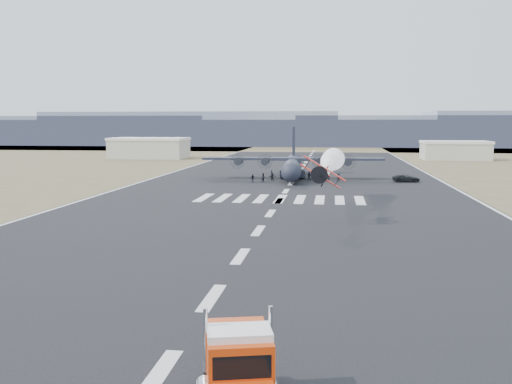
% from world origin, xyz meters
% --- Properties ---
extents(ground, '(500.00, 500.00, 0.00)m').
position_xyz_m(ground, '(0.00, 0.00, 0.00)').
color(ground, black).
rests_on(ground, ground).
extents(scrub_far, '(500.00, 80.00, 0.00)m').
position_xyz_m(scrub_far, '(0.00, 230.00, 0.00)').
color(scrub_far, brown).
rests_on(scrub_far, ground).
extents(runway_markings, '(60.00, 260.00, 0.01)m').
position_xyz_m(runway_markings, '(0.00, 60.00, 0.01)').
color(runway_markings, silver).
rests_on(runway_markings, ground).
extents(ridge_seg_b, '(150.00, 50.00, 15.00)m').
position_xyz_m(ridge_seg_b, '(-130.00, 260.00, 7.50)').
color(ridge_seg_b, slate).
rests_on(ridge_seg_b, ground).
extents(ridge_seg_c, '(150.00, 50.00, 17.00)m').
position_xyz_m(ridge_seg_c, '(-65.00, 260.00, 8.50)').
color(ridge_seg_c, slate).
rests_on(ridge_seg_c, ground).
extents(ridge_seg_d, '(150.00, 50.00, 13.00)m').
position_xyz_m(ridge_seg_d, '(0.00, 260.00, 6.50)').
color(ridge_seg_d, slate).
rests_on(ridge_seg_d, ground).
extents(ridge_seg_e, '(150.00, 50.00, 15.00)m').
position_xyz_m(ridge_seg_e, '(65.00, 260.00, 7.50)').
color(ridge_seg_e, slate).
rests_on(ridge_seg_e, ground).
extents(hangar_left, '(24.50, 14.50, 6.70)m').
position_xyz_m(hangar_left, '(-52.00, 145.00, 3.41)').
color(hangar_left, '#A5A293').
rests_on(hangar_left, ground).
extents(hangar_right, '(20.50, 12.50, 5.90)m').
position_xyz_m(hangar_right, '(46.00, 150.00, 3.01)').
color(hangar_right, '#A5A293').
rests_on(hangar_right, ground).
extents(semi_truck, '(4.25, 8.23, 3.62)m').
position_xyz_m(semi_truck, '(4.33, -14.96, 1.78)').
color(semi_truck, black).
rests_on(semi_truck, ground).
extents(aerobatic_biplane, '(4.91, 5.00, 3.89)m').
position_xyz_m(aerobatic_biplane, '(6.65, 29.61, 5.81)').
color(aerobatic_biplane, red).
extents(smoke_trail, '(3.50, 23.57, 3.50)m').
position_xyz_m(smoke_trail, '(7.80, 49.21, 5.97)').
color(smoke_trail, white).
extents(transport_aircraft, '(37.40, 30.79, 10.80)m').
position_xyz_m(transport_aircraft, '(-0.48, 83.47, 2.78)').
color(transport_aircraft, black).
rests_on(transport_aircraft, ground).
extents(support_vehicle, '(5.42, 2.84, 1.46)m').
position_xyz_m(support_vehicle, '(22.29, 78.42, 0.73)').
color(support_vehicle, black).
rests_on(support_vehicle, ground).
extents(crew_a, '(0.71, 0.74, 1.57)m').
position_xyz_m(crew_a, '(1.04, 79.41, 0.79)').
color(crew_a, black).
rests_on(crew_a, ground).
extents(crew_b, '(1.05, 0.97, 1.84)m').
position_xyz_m(crew_b, '(-5.52, 73.90, 0.92)').
color(crew_b, black).
rests_on(crew_b, ground).
extents(crew_c, '(1.16, 0.87, 1.63)m').
position_xyz_m(crew_c, '(9.05, 77.79, 0.81)').
color(crew_c, black).
rests_on(crew_c, ground).
extents(crew_d, '(1.09, 0.91, 1.66)m').
position_xyz_m(crew_d, '(-7.60, 73.38, 0.83)').
color(crew_d, black).
rests_on(crew_d, ground).
extents(crew_e, '(1.03, 0.97, 1.81)m').
position_xyz_m(crew_e, '(7.02, 77.46, 0.90)').
color(crew_e, black).
rests_on(crew_e, ground).
extents(crew_f, '(1.56, 0.86, 1.60)m').
position_xyz_m(crew_f, '(-4.15, 77.54, 0.80)').
color(crew_f, black).
rests_on(crew_f, ground).
extents(crew_g, '(0.88, 0.89, 1.88)m').
position_xyz_m(crew_g, '(-4.54, 79.98, 0.94)').
color(crew_g, black).
rests_on(crew_g, ground).
extents(crew_h, '(0.96, 0.90, 1.69)m').
position_xyz_m(crew_h, '(3.13, 80.13, 0.84)').
color(crew_h, black).
rests_on(crew_h, ground).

